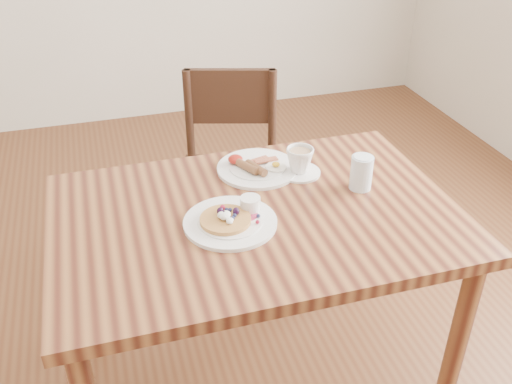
{
  "coord_description": "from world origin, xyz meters",
  "views": [
    {
      "loc": [
        -0.4,
        -1.35,
        1.69
      ],
      "look_at": [
        0.0,
        0.0,
        0.82
      ],
      "focal_mm": 40.0,
      "sensor_mm": 36.0,
      "label": 1
    }
  ],
  "objects_px": {
    "pancake_plate": "(231,219)",
    "breakfast_plate": "(256,167)",
    "teacup_saucer": "(300,162)",
    "chair_far": "(231,167)",
    "dining_table": "(256,239)",
    "water_glass": "(361,173)"
  },
  "relations": [
    {
      "from": "dining_table",
      "to": "breakfast_plate",
      "type": "xyz_separation_m",
      "value": [
        0.07,
        0.24,
        0.11
      ]
    },
    {
      "from": "teacup_saucer",
      "to": "water_glass",
      "type": "bearing_deg",
      "value": -42.95
    },
    {
      "from": "breakfast_plate",
      "to": "water_glass",
      "type": "distance_m",
      "value": 0.35
    },
    {
      "from": "teacup_saucer",
      "to": "dining_table",
      "type": "bearing_deg",
      "value": -138.37
    },
    {
      "from": "breakfast_plate",
      "to": "water_glass",
      "type": "height_order",
      "value": "water_glass"
    },
    {
      "from": "breakfast_plate",
      "to": "teacup_saucer",
      "type": "distance_m",
      "value": 0.15
    },
    {
      "from": "dining_table",
      "to": "water_glass",
      "type": "height_order",
      "value": "water_glass"
    },
    {
      "from": "teacup_saucer",
      "to": "water_glass",
      "type": "height_order",
      "value": "water_glass"
    },
    {
      "from": "dining_table",
      "to": "breakfast_plate",
      "type": "distance_m",
      "value": 0.27
    },
    {
      "from": "dining_table",
      "to": "chair_far",
      "type": "height_order",
      "value": "chair_far"
    },
    {
      "from": "chair_far",
      "to": "breakfast_plate",
      "type": "xyz_separation_m",
      "value": [
        -0.03,
        -0.49,
        0.27
      ]
    },
    {
      "from": "breakfast_plate",
      "to": "teacup_saucer",
      "type": "relative_size",
      "value": 1.93
    },
    {
      "from": "pancake_plate",
      "to": "breakfast_plate",
      "type": "bearing_deg",
      "value": 60.42
    },
    {
      "from": "dining_table",
      "to": "pancake_plate",
      "type": "relative_size",
      "value": 4.44
    },
    {
      "from": "pancake_plate",
      "to": "breakfast_plate",
      "type": "height_order",
      "value": "pancake_plate"
    },
    {
      "from": "pancake_plate",
      "to": "breakfast_plate",
      "type": "distance_m",
      "value": 0.32
    },
    {
      "from": "teacup_saucer",
      "to": "breakfast_plate",
      "type": "bearing_deg",
      "value": 155.47
    },
    {
      "from": "pancake_plate",
      "to": "teacup_saucer",
      "type": "bearing_deg",
      "value": 36.97
    },
    {
      "from": "chair_far",
      "to": "pancake_plate",
      "type": "relative_size",
      "value": 3.26
    },
    {
      "from": "dining_table",
      "to": "water_glass",
      "type": "distance_m",
      "value": 0.39
    },
    {
      "from": "chair_far",
      "to": "pancake_plate",
      "type": "height_order",
      "value": "chair_far"
    },
    {
      "from": "teacup_saucer",
      "to": "chair_far",
      "type": "bearing_deg",
      "value": 100.03
    }
  ]
}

